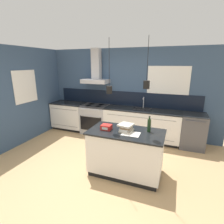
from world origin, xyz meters
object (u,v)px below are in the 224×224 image
object	(u,v)px
dishwasher	(193,131)
bottle_on_island	(149,125)
book_stack	(126,128)
oven_range	(95,119)
red_supply_box	(106,127)

from	to	relation	value
dishwasher	bottle_on_island	distance (m)	1.94
dishwasher	book_stack	size ratio (longest dim) A/B	2.79
dishwasher	bottle_on_island	bearing A→B (deg)	-119.73
oven_range	book_stack	size ratio (longest dim) A/B	2.79
bottle_on_island	red_supply_box	bearing A→B (deg)	-166.83
oven_range	red_supply_box	bearing A→B (deg)	-57.47
bottle_on_island	dishwasher	bearing A→B (deg)	60.27
oven_range	dishwasher	xyz separation A→B (m)	(2.85, 0.00, 0.00)
dishwasher	bottle_on_island	world-z (taller)	bottle_on_island
oven_range	book_stack	xyz separation A→B (m)	(1.53, -1.74, 0.53)
red_supply_box	oven_range	bearing A→B (deg)	122.53
oven_range	red_supply_box	xyz separation A→B (m)	(1.14, -1.79, 0.50)
red_supply_box	book_stack	bearing A→B (deg)	7.25
red_supply_box	dishwasher	bearing A→B (deg)	46.24
book_stack	red_supply_box	size ratio (longest dim) A/B	1.66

